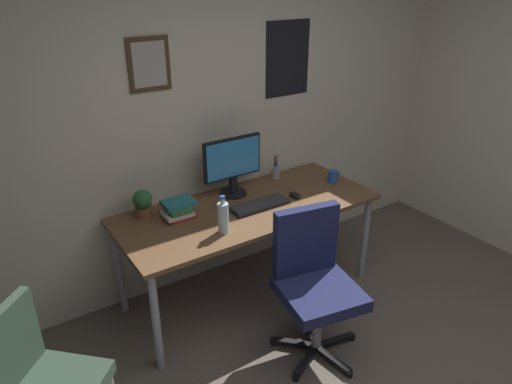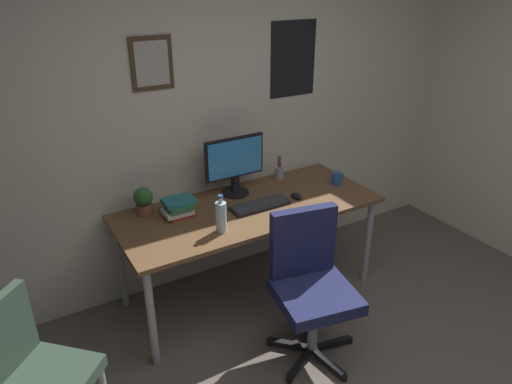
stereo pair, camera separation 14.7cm
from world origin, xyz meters
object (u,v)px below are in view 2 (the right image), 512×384
(coffee_mug_near, at_px, (337,178))
(book_stack_left, at_px, (179,208))
(monitor, at_px, (235,163))
(pen_cup, at_px, (279,172))
(water_bottle, at_px, (221,216))
(office_chair, at_px, (310,279))
(keyboard, at_px, (260,205))
(potted_plant, at_px, (144,200))
(side_chair, at_px, (30,371))
(computer_mouse, at_px, (297,196))

(coffee_mug_near, relative_size, book_stack_left, 0.49)
(monitor, height_order, pen_cup, monitor)
(monitor, bearing_deg, water_bottle, -127.28)
(office_chair, xyz_separation_m, keyboard, (0.02, 0.63, 0.22))
(coffee_mug_near, bearing_deg, keyboard, -177.27)
(coffee_mug_near, height_order, potted_plant, potted_plant)
(potted_plant, height_order, book_stack_left, potted_plant)
(monitor, distance_m, book_stack_left, 0.53)
(side_chair, height_order, potted_plant, potted_plant)
(water_bottle, relative_size, book_stack_left, 1.14)
(water_bottle, distance_m, pen_cup, 0.93)
(office_chair, height_order, monitor, monitor)
(water_bottle, bearing_deg, book_stack_left, 114.09)
(office_chair, relative_size, keyboard, 2.21)
(office_chair, distance_m, computer_mouse, 0.73)
(coffee_mug_near, bearing_deg, computer_mouse, -173.17)
(water_bottle, bearing_deg, pen_cup, 33.58)
(monitor, xyz_separation_m, book_stack_left, (-0.49, -0.11, -0.18))
(side_chair, bearing_deg, computer_mouse, 14.89)
(computer_mouse, xyz_separation_m, coffee_mug_near, (0.41, 0.05, 0.03))
(computer_mouse, relative_size, water_bottle, 0.44)
(side_chair, distance_m, pen_cup, 2.19)
(computer_mouse, xyz_separation_m, book_stack_left, (-0.84, 0.19, 0.04))
(keyboard, xyz_separation_m, potted_plant, (-0.73, 0.31, 0.09))
(coffee_mug_near, xyz_separation_m, pen_cup, (-0.32, 0.32, 0.01))
(keyboard, relative_size, water_bottle, 1.70)
(book_stack_left, bearing_deg, monitor, 12.78)
(side_chair, height_order, pen_cup, pen_cup)
(computer_mouse, bearing_deg, office_chair, -117.72)
(book_stack_left, bearing_deg, potted_plant, 144.54)
(keyboard, relative_size, coffee_mug_near, 3.94)
(coffee_mug_near, xyz_separation_m, book_stack_left, (-1.25, 0.14, 0.01))
(side_chair, xyz_separation_m, pen_cup, (1.99, 0.87, 0.29))
(monitor, height_order, water_bottle, monitor)
(potted_plant, relative_size, book_stack_left, 0.88)
(monitor, relative_size, coffee_mug_near, 4.22)
(side_chair, height_order, monitor, monitor)
(pen_cup, bearing_deg, coffee_mug_near, -44.37)
(keyboard, height_order, water_bottle, water_bottle)
(side_chair, height_order, coffee_mug_near, side_chair)
(computer_mouse, bearing_deg, coffee_mug_near, 6.83)
(keyboard, distance_m, pen_cup, 0.53)
(office_chair, distance_m, keyboard, 0.67)
(office_chair, relative_size, monitor, 2.07)
(office_chair, relative_size, side_chair, 1.09)
(coffee_mug_near, bearing_deg, office_chair, -137.89)
(computer_mouse, distance_m, coffee_mug_near, 0.42)
(office_chair, height_order, potted_plant, office_chair)
(keyboard, bearing_deg, office_chair, -92.15)
(side_chair, distance_m, potted_plant, 1.25)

